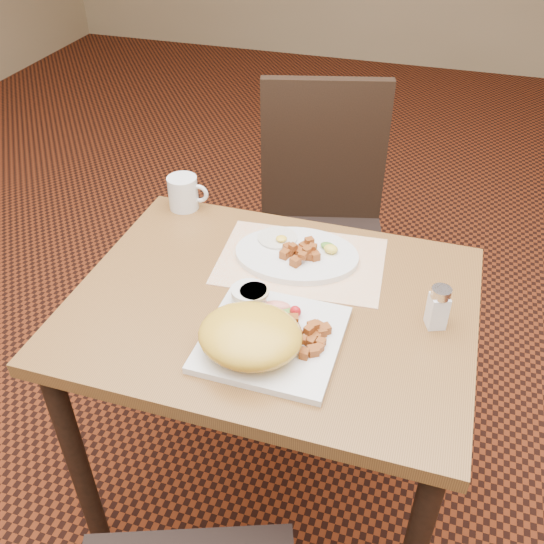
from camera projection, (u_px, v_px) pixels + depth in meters
The scene contains 15 objects.
ground at pixel (272, 491), 1.83m from camera, with size 8.00×8.00×0.00m, color black.
table at pixel (272, 336), 1.44m from camera, with size 0.90×0.70×0.75m.
chair_far at pixel (322, 215), 2.05m from camera, with size 0.51×0.52×0.97m.
placemat at pixel (301, 261), 1.49m from camera, with size 0.40×0.28×0.00m, color white.
plate_square at pixel (272, 339), 1.26m from camera, with size 0.28×0.28×0.02m, color silver.
plate_oval at pixel (297, 255), 1.49m from camera, with size 0.30×0.23×0.02m, color silver, non-canonical shape.
hollandaise_mound at pixel (249, 336), 1.20m from camera, with size 0.21×0.19×0.08m.
ramekin at pixel (250, 296), 1.32m from camera, with size 0.08×0.08×0.04m.
garnish_sq at pixel (283, 308), 1.31m from camera, with size 0.09×0.04×0.03m.
fried_egg at pixel (278, 238), 1.53m from camera, with size 0.10×0.10×0.02m.
garnish_ov at pixel (330, 248), 1.49m from camera, with size 0.06×0.05×0.02m.
salt_shaker at pixel (438, 307), 1.27m from camera, with size 0.05×0.05×0.10m.
coffee_mug at pixel (184, 193), 1.66m from camera, with size 0.11×0.08×0.09m.
home_fries_sq at pixel (311, 335), 1.24m from camera, with size 0.09×0.11×0.03m.
home_fries_ov at pixel (301, 251), 1.47m from camera, with size 0.10×0.11×0.03m.
Camera 1 is at (0.31, -1.00, 1.63)m, focal length 40.00 mm.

